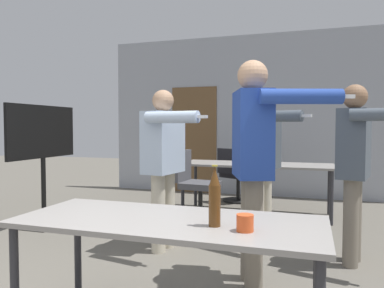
{
  "coord_description": "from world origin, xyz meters",
  "views": [
    {
      "loc": [
        1.09,
        -1.5,
        1.28
      ],
      "look_at": [
        -0.11,
        2.22,
        1.1
      ],
      "focal_mm": 35.0,
      "sensor_mm": 36.0,
      "label": 1
    }
  ],
  "objects_px": {
    "tv_screen": "(43,150)",
    "beer_bottle": "(215,198)",
    "drink_cup": "(245,223)",
    "person_right_polo": "(355,157)",
    "office_chair_far_right": "(195,188)",
    "person_left_plaid": "(263,152)",
    "person_center_tall": "(164,155)",
    "office_chair_near_pushed": "(235,177)",
    "person_near_casual": "(254,151)"
  },
  "relations": [
    {
      "from": "office_chair_far_right",
      "to": "drink_cup",
      "type": "distance_m",
      "value": 3.14
    },
    {
      "from": "drink_cup",
      "to": "person_right_polo",
      "type": "bearing_deg",
      "value": 69.11
    },
    {
      "from": "person_near_casual",
      "to": "office_chair_near_pushed",
      "type": "relative_size",
      "value": 1.97
    },
    {
      "from": "person_right_polo",
      "to": "office_chair_near_pushed",
      "type": "relative_size",
      "value": 1.82
    },
    {
      "from": "person_left_plaid",
      "to": "person_right_polo",
      "type": "distance_m",
      "value": 0.99
    },
    {
      "from": "tv_screen",
      "to": "beer_bottle",
      "type": "xyz_separation_m",
      "value": [
        2.8,
        -2.04,
        -0.08
      ]
    },
    {
      "from": "drink_cup",
      "to": "office_chair_near_pushed",
      "type": "bearing_deg",
      "value": 101.82
    },
    {
      "from": "person_center_tall",
      "to": "person_left_plaid",
      "type": "bearing_deg",
      "value": 131.51
    },
    {
      "from": "person_right_polo",
      "to": "person_near_casual",
      "type": "xyz_separation_m",
      "value": [
        -0.83,
        -0.73,
        0.09
      ]
    },
    {
      "from": "person_center_tall",
      "to": "office_chair_far_right",
      "type": "height_order",
      "value": "person_center_tall"
    },
    {
      "from": "person_left_plaid",
      "to": "person_near_casual",
      "type": "bearing_deg",
      "value": 21.84
    },
    {
      "from": "person_center_tall",
      "to": "office_chair_near_pushed",
      "type": "bearing_deg",
      "value": -174.88
    },
    {
      "from": "person_near_casual",
      "to": "office_chair_near_pushed",
      "type": "height_order",
      "value": "person_near_casual"
    },
    {
      "from": "tv_screen",
      "to": "person_left_plaid",
      "type": "xyz_separation_m",
      "value": [
        2.78,
        0.18,
        0.02
      ]
    },
    {
      "from": "office_chair_near_pushed",
      "to": "drink_cup",
      "type": "height_order",
      "value": "office_chair_near_pushed"
    },
    {
      "from": "person_near_casual",
      "to": "office_chair_far_right",
      "type": "xyz_separation_m",
      "value": [
        -1.05,
        1.78,
        -0.63
      ]
    },
    {
      "from": "person_right_polo",
      "to": "office_chair_near_pushed",
      "type": "distance_m",
      "value": 3.04
    },
    {
      "from": "office_chair_far_right",
      "to": "person_center_tall",
      "type": "bearing_deg",
      "value": 8.08
    },
    {
      "from": "person_center_tall",
      "to": "beer_bottle",
      "type": "relative_size",
      "value": 5.0
    },
    {
      "from": "person_left_plaid",
      "to": "drink_cup",
      "type": "height_order",
      "value": "person_left_plaid"
    },
    {
      "from": "person_left_plaid",
      "to": "person_right_polo",
      "type": "xyz_separation_m",
      "value": [
        0.9,
        -0.42,
        0.0
      ]
    },
    {
      "from": "person_center_tall",
      "to": "beer_bottle",
      "type": "height_order",
      "value": "person_center_tall"
    },
    {
      "from": "person_right_polo",
      "to": "beer_bottle",
      "type": "height_order",
      "value": "person_right_polo"
    },
    {
      "from": "tv_screen",
      "to": "person_left_plaid",
      "type": "bearing_deg",
      "value": -86.38
    },
    {
      "from": "person_left_plaid",
      "to": "beer_bottle",
      "type": "xyz_separation_m",
      "value": [
        0.02,
        -2.22,
        -0.1
      ]
    },
    {
      "from": "tv_screen",
      "to": "person_near_casual",
      "type": "distance_m",
      "value": 3.02
    },
    {
      "from": "person_right_polo",
      "to": "tv_screen",
      "type": "bearing_deg",
      "value": -80.24
    },
    {
      "from": "office_chair_near_pushed",
      "to": "beer_bottle",
      "type": "distance_m",
      "value": 4.4
    },
    {
      "from": "office_chair_near_pushed",
      "to": "drink_cup",
      "type": "bearing_deg",
      "value": -49.17
    },
    {
      "from": "person_left_plaid",
      "to": "drink_cup",
      "type": "relative_size",
      "value": 19.08
    },
    {
      "from": "person_left_plaid",
      "to": "office_chair_near_pushed",
      "type": "relative_size",
      "value": 1.83
    },
    {
      "from": "person_left_plaid",
      "to": "office_chair_near_pushed",
      "type": "bearing_deg",
      "value": -142.54
    },
    {
      "from": "person_left_plaid",
      "to": "person_near_casual",
      "type": "height_order",
      "value": "person_near_casual"
    },
    {
      "from": "tv_screen",
      "to": "office_chair_near_pushed",
      "type": "xyz_separation_m",
      "value": [
        2.06,
        2.26,
        -0.55
      ]
    },
    {
      "from": "person_left_plaid",
      "to": "office_chair_far_right",
      "type": "bearing_deg",
      "value": -104.18
    },
    {
      "from": "person_near_casual",
      "to": "drink_cup",
      "type": "bearing_deg",
      "value": -12.96
    },
    {
      "from": "person_center_tall",
      "to": "person_right_polo",
      "type": "bearing_deg",
      "value": 104.76
    },
    {
      "from": "person_right_polo",
      "to": "drink_cup",
      "type": "relative_size",
      "value": 18.99
    },
    {
      "from": "drink_cup",
      "to": "tv_screen",
      "type": "bearing_deg",
      "value": 144.88
    },
    {
      "from": "office_chair_far_right",
      "to": "person_right_polo",
      "type": "bearing_deg",
      "value": 66.91
    },
    {
      "from": "tv_screen",
      "to": "office_chair_far_right",
      "type": "relative_size",
      "value": 1.62
    },
    {
      "from": "office_chair_far_right",
      "to": "drink_cup",
      "type": "height_order",
      "value": "office_chair_far_right"
    },
    {
      "from": "person_near_casual",
      "to": "beer_bottle",
      "type": "bearing_deg",
      "value": -21.97
    },
    {
      "from": "person_center_tall",
      "to": "office_chair_far_right",
      "type": "xyz_separation_m",
      "value": [
        -0.04,
        1.21,
        -0.53
      ]
    },
    {
      "from": "drink_cup",
      "to": "office_chair_far_right",
      "type": "bearing_deg",
      "value": 112.01
    },
    {
      "from": "tv_screen",
      "to": "beer_bottle",
      "type": "distance_m",
      "value": 3.47
    },
    {
      "from": "office_chair_near_pushed",
      "to": "person_left_plaid",
      "type": "bearing_deg",
      "value": -41.92
    },
    {
      "from": "person_right_polo",
      "to": "office_chair_far_right",
      "type": "relative_size",
      "value": 1.74
    },
    {
      "from": "person_left_plaid",
      "to": "person_right_polo",
      "type": "bearing_deg",
      "value": 83.3
    },
    {
      "from": "person_near_casual",
      "to": "person_right_polo",
      "type": "bearing_deg",
      "value": 112.53
    }
  ]
}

